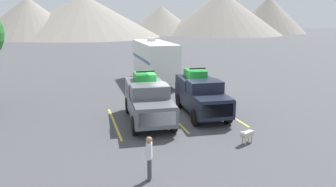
{
  "coord_description": "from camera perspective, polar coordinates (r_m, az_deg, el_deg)",
  "views": [
    {
      "loc": [
        -5.3,
        -16.89,
        5.69
      ],
      "look_at": [
        0.0,
        0.97,
        1.2
      ],
      "focal_mm": 34.24,
      "sensor_mm": 36.0,
      "label": 1
    }
  ],
  "objects": [
    {
      "name": "person_a",
      "position": [
        11.46,
        -3.35,
        -10.93
      ],
      "size": [
        0.27,
        0.34,
        1.64
      ],
      "color": "#3F3F42",
      "rests_on": "ground"
    },
    {
      "name": "pickup_truck_a",
      "position": [
        17.79,
        -3.62,
        -0.96
      ],
      "size": [
        2.57,
        5.69,
        2.68
      ],
      "color": "#595B60",
      "rests_on": "ground"
    },
    {
      "name": "pickup_truck_b",
      "position": [
        19.05,
        5.85,
        -0.1
      ],
      "size": [
        2.45,
        5.37,
        2.67
      ],
      "color": "black",
      "rests_on": "ground"
    },
    {
      "name": "ground_plane",
      "position": [
        18.59,
        0.85,
        -4.27
      ],
      "size": [
        240.0,
        240.0,
        0.0
      ],
      "primitive_type": "plane",
      "color": "#47474C"
    },
    {
      "name": "camper_trailer_a",
      "position": [
        28.06,
        -2.42,
        6.04
      ],
      "size": [
        2.57,
        8.79,
        3.85
      ],
      "color": "white",
      "rests_on": "ground"
    },
    {
      "name": "lot_stripe_a",
      "position": [
        17.89,
        -9.52,
        -5.17
      ],
      "size": [
        0.12,
        5.5,
        0.01
      ],
      "primitive_type": "cube",
      "color": "gold",
      "rests_on": "ground"
    },
    {
      "name": "dog",
      "position": [
        15.14,
        13.72,
        -7.12
      ],
      "size": [
        0.91,
        0.55,
        0.67
      ],
      "color": "beige",
      "rests_on": "ground"
    },
    {
      "name": "lot_stripe_b",
      "position": [
        18.56,
        0.88,
        -4.29
      ],
      "size": [
        0.12,
        5.5,
        0.01
      ],
      "primitive_type": "cube",
      "color": "gold",
      "rests_on": "ground"
    },
    {
      "name": "lot_stripe_c",
      "position": [
        19.79,
        10.25,
        -3.37
      ],
      "size": [
        0.12,
        5.5,
        0.01
      ],
      "primitive_type": "cube",
      "color": "gold",
      "rests_on": "ground"
    },
    {
      "name": "mountain_ridge",
      "position": [
        98.45,
        -18.35,
        13.45
      ],
      "size": [
        152.92,
        46.18,
        16.1
      ],
      "color": "gray",
      "rests_on": "ground"
    }
  ]
}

